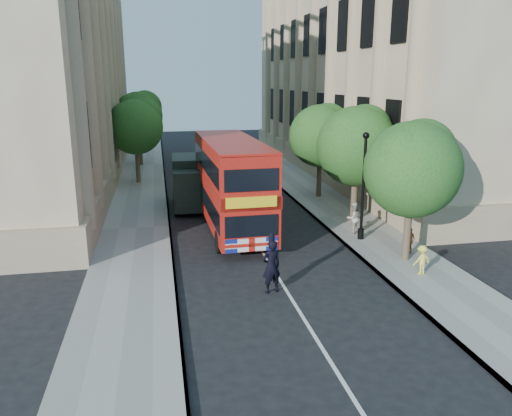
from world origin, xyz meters
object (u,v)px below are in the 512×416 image
lamp_post (363,191)px  double_decker_bus (231,182)px  police_constable (271,266)px  woman_pedestrian (353,218)px  box_van (191,184)px

lamp_post → double_decker_bus: bearing=151.5°
police_constable → woman_pedestrian: (5.54, 5.89, -0.09)m
woman_pedestrian → police_constable: bearing=30.1°
box_van → woman_pedestrian: 10.42m
double_decker_bus → police_constable: size_ratio=4.93×
box_van → woman_pedestrian: box_van is taller
double_decker_bus → lamp_post: bearing=-29.8°
woman_pedestrian → box_van: bearing=-60.4°
lamp_post → double_decker_bus: (-5.84, 3.17, 0.03)m
box_van → police_constable: box_van is taller
double_decker_bus → woman_pedestrian: 6.43m
police_constable → lamp_post: bearing=-152.7°
double_decker_bus → police_constable: bearing=-89.6°
box_van → police_constable: (1.99, -13.08, -0.48)m
lamp_post → police_constable: (-5.59, -5.00, -1.49)m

